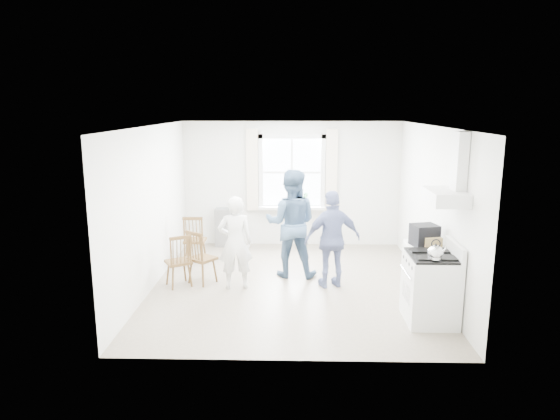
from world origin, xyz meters
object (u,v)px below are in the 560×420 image
(gas_stove, at_px, (431,287))
(person_left, at_px, (235,243))
(person_right, at_px, (333,239))
(windsor_chair_a, at_px, (194,235))
(windsor_chair_c, at_px, (180,255))
(stereo_stack, at_px, (424,235))
(windsor_chair_b, at_px, (198,252))
(person_mid, at_px, (291,223))
(low_cabinet, at_px, (423,273))

(gas_stove, bearing_deg, person_left, 156.75)
(gas_stove, xyz_separation_m, person_right, (-1.24, 1.31, 0.31))
(windsor_chair_a, relative_size, person_left, 0.60)
(windsor_chair_c, height_order, person_left, person_left)
(person_left, bearing_deg, stereo_stack, 160.32)
(stereo_stack, xyz_separation_m, windsor_chair_b, (-3.49, 0.73, -0.50))
(windsor_chair_a, bearing_deg, windsor_chair_c, -89.07)
(person_mid, bearing_deg, windsor_chair_b, 23.48)
(windsor_chair_c, xyz_separation_m, person_left, (0.90, 0.01, 0.22))
(person_left, height_order, person_right, person_right)
(windsor_chair_a, xyz_separation_m, person_right, (2.48, -1.15, 0.24))
(low_cabinet, distance_m, windsor_chair_c, 3.81)
(windsor_chair_b, relative_size, person_left, 0.60)
(person_left, xyz_separation_m, person_mid, (0.89, 0.63, 0.17))
(stereo_stack, relative_size, windsor_chair_a, 0.45)
(stereo_stack, relative_size, windsor_chair_c, 0.47)
(stereo_stack, xyz_separation_m, person_mid, (-1.95, 1.22, -0.13))
(gas_stove, relative_size, person_left, 0.74)
(gas_stove, height_order, low_cabinet, gas_stove)
(windsor_chair_c, bearing_deg, gas_stove, -17.87)
(low_cabinet, xyz_separation_m, person_right, (-1.31, 0.61, 0.35))
(windsor_chair_a, bearing_deg, low_cabinet, -24.87)
(windsor_chair_a, bearing_deg, person_right, -24.77)
(low_cabinet, xyz_separation_m, windsor_chair_c, (-3.78, 0.49, 0.09))
(person_left, bearing_deg, windsor_chair_b, -21.12)
(low_cabinet, relative_size, windsor_chair_c, 1.01)
(gas_stove, xyz_separation_m, windsor_chair_a, (-3.73, 2.46, 0.08))
(low_cabinet, bearing_deg, windsor_chair_a, 155.13)
(low_cabinet, height_order, person_right, person_right)
(windsor_chair_a, distance_m, person_mid, 1.95)
(person_mid, bearing_deg, windsor_chair_c, 25.69)
(windsor_chair_a, height_order, windsor_chair_b, same)
(low_cabinet, relative_size, stereo_stack, 2.16)
(person_mid, bearing_deg, windsor_chair_a, -12.96)
(windsor_chair_c, bearing_deg, windsor_chair_a, 90.93)
(stereo_stack, bearing_deg, windsor_chair_a, 154.00)
(gas_stove, bearing_deg, low_cabinet, 84.32)
(gas_stove, xyz_separation_m, windsor_chair_c, (-3.71, 1.19, 0.06))
(windsor_chair_a, relative_size, person_mid, 0.49)
(low_cabinet, distance_m, person_mid, 2.34)
(windsor_chair_b, height_order, person_mid, person_mid)
(gas_stove, bearing_deg, windsor_chair_a, 146.57)
(stereo_stack, relative_size, person_mid, 0.22)
(windsor_chair_b, height_order, person_right, person_right)
(gas_stove, distance_m, windsor_chair_b, 3.70)
(gas_stove, bearing_deg, windsor_chair_b, 158.56)
(windsor_chair_b, bearing_deg, person_mid, 17.57)
(gas_stove, distance_m, person_left, 3.07)
(person_right, bearing_deg, person_left, -10.99)
(stereo_stack, height_order, windsor_chair_c, stereo_stack)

